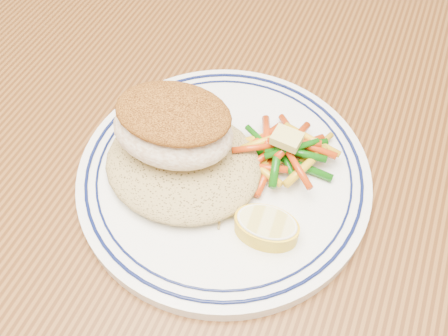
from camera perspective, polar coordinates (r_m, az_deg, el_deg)
dining_table at (r=0.59m, az=1.04°, el=-2.78°), size 1.50×0.90×0.75m
plate at (r=0.48m, az=0.00°, el=-0.74°), size 0.28×0.28×0.02m
rice_pilaf at (r=0.46m, az=-4.71°, el=0.70°), size 0.15×0.13×0.03m
fish_fillet at (r=0.44m, az=-5.85°, el=4.82°), size 0.12×0.09×0.06m
vegetable_pile at (r=0.47m, az=6.84°, el=1.97°), size 0.09×0.10×0.03m
butter_pat at (r=0.46m, az=7.21°, el=3.37°), size 0.03×0.02×0.01m
lemon_wedge at (r=0.43m, az=4.87°, el=-6.73°), size 0.06×0.06×0.02m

